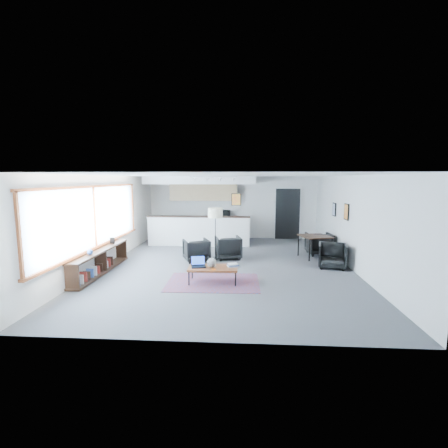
# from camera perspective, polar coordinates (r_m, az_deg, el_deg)

# --- Properties ---
(room) EXTENTS (7.02, 9.02, 2.62)m
(room) POSITION_cam_1_polar(r_m,az_deg,el_deg) (9.27, 0.46, 0.50)
(room) COLOR #4B4B4E
(room) RESTS_ON ground
(window) EXTENTS (0.10, 5.95, 1.66)m
(window) POSITION_cam_1_polar(r_m,az_deg,el_deg) (9.24, -21.85, 0.87)
(window) COLOR #8CBFFF
(window) RESTS_ON room
(console) EXTENTS (0.35, 3.00, 0.80)m
(console) POSITION_cam_1_polar(r_m,az_deg,el_deg) (9.24, -20.97, -6.21)
(console) COLOR black
(console) RESTS_ON floor
(kitchenette) EXTENTS (4.20, 1.96, 2.60)m
(kitchenette) POSITION_cam_1_polar(r_m,az_deg,el_deg) (13.05, -3.90, 2.99)
(kitchenette) COLOR white
(kitchenette) RESTS_ON floor
(doorway) EXTENTS (1.10, 0.12, 2.15)m
(doorway) POSITION_cam_1_polar(r_m,az_deg,el_deg) (13.79, 11.09, 1.86)
(doorway) COLOR black
(doorway) RESTS_ON room
(track_light) EXTENTS (1.60, 0.07, 0.15)m
(track_light) POSITION_cam_1_polar(r_m,az_deg,el_deg) (11.43, -1.90, 8.08)
(track_light) COLOR silver
(track_light) RESTS_ON room
(wall_art_lower) EXTENTS (0.03, 0.38, 0.48)m
(wall_art_lower) POSITION_cam_1_polar(r_m,az_deg,el_deg) (10.07, 20.73, 2.01)
(wall_art_lower) COLOR black
(wall_art_lower) RESTS_ON room
(wall_art_upper) EXTENTS (0.03, 0.34, 0.44)m
(wall_art_upper) POSITION_cam_1_polar(r_m,az_deg,el_deg) (11.32, 18.80, 2.45)
(wall_art_upper) COLOR black
(wall_art_upper) RESTS_ON room
(kilim_rug) EXTENTS (2.25, 1.56, 0.01)m
(kilim_rug) POSITION_cam_1_polar(r_m,az_deg,el_deg) (8.02, -1.93, -10.19)
(kilim_rug) COLOR #552E42
(kilim_rug) RESTS_ON floor
(coffee_table) EXTENTS (1.20, 0.66, 0.39)m
(coffee_table) POSITION_cam_1_polar(r_m,az_deg,el_deg) (7.91, -1.94, -7.77)
(coffee_table) COLOR brown
(coffee_table) RESTS_ON floor
(laptop) EXTENTS (0.40, 0.36, 0.25)m
(laptop) POSITION_cam_1_polar(r_m,az_deg,el_deg) (7.97, -4.55, -6.92)
(laptop) COLOR black
(laptop) RESTS_ON coffee_table
(ceramic_pot) EXTENTS (0.23, 0.23, 0.23)m
(ceramic_pot) POSITION_cam_1_polar(r_m,az_deg,el_deg) (7.85, -2.18, -6.80)
(ceramic_pot) COLOR gray
(ceramic_pot) RESTS_ON coffee_table
(book_stack) EXTENTS (0.32, 0.28, 0.08)m
(book_stack) POSITION_cam_1_polar(r_m,az_deg,el_deg) (7.92, 1.58, -7.25)
(book_stack) COLOR silver
(book_stack) RESTS_ON coffee_table
(coaster) EXTENTS (0.11, 0.11, 0.01)m
(coaster) POSITION_cam_1_polar(r_m,az_deg,el_deg) (7.69, -1.81, -7.99)
(coaster) COLOR #E5590C
(coaster) RESTS_ON coffee_table
(armchair_left) EXTENTS (0.93, 0.90, 0.75)m
(armchair_left) POSITION_cam_1_polar(r_m,az_deg,el_deg) (9.96, -4.88, -4.42)
(armchair_left) COLOR black
(armchair_left) RESTS_ON floor
(armchair_right) EXTENTS (0.90, 0.87, 0.78)m
(armchair_right) POSITION_cam_1_polar(r_m,az_deg,el_deg) (10.24, 0.72, -3.95)
(armchair_right) COLOR black
(armchair_right) RESTS_ON floor
(floor_lamp) EXTENTS (0.57, 0.57, 1.60)m
(floor_lamp) POSITION_cam_1_polar(r_m,az_deg,el_deg) (10.06, -1.54, 1.62)
(floor_lamp) COLOR black
(floor_lamp) RESTS_ON floor
(dining_table) EXTENTS (1.06, 1.06, 0.72)m
(dining_table) POSITION_cam_1_polar(r_m,az_deg,el_deg) (10.69, 15.70, -2.32)
(dining_table) COLOR black
(dining_table) RESTS_ON floor
(dining_chair_near) EXTENTS (0.75, 0.72, 0.65)m
(dining_chair_near) POSITION_cam_1_polar(r_m,az_deg,el_deg) (9.69, 18.51, -5.44)
(dining_chair_near) COLOR black
(dining_chair_near) RESTS_ON floor
(dining_chair_far) EXTENTS (0.71, 0.67, 0.68)m
(dining_chair_far) POSITION_cam_1_polar(r_m,az_deg,el_deg) (11.26, 16.37, -3.44)
(dining_chair_far) COLOR black
(dining_chair_far) RESTS_ON floor
(microwave) EXTENTS (0.54, 0.34, 0.35)m
(microwave) POSITION_cam_1_polar(r_m,az_deg,el_deg) (13.43, -0.08, 1.98)
(microwave) COLOR black
(microwave) RESTS_ON kitchenette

